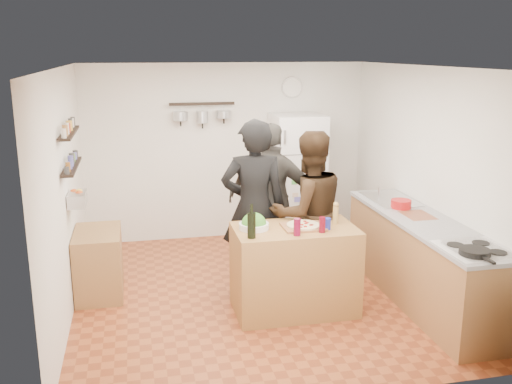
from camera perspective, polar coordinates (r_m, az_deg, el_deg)
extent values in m
plane|color=brown|center=(6.56, 0.19, -10.00)|extent=(4.20, 4.20, 0.00)
plane|color=white|center=(5.99, 0.21, 12.39)|extent=(4.20, 4.20, 0.00)
plane|color=silver|center=(8.18, -2.96, 4.03)|extent=(4.00, 0.00, 4.00)
plane|color=silver|center=(6.06, -18.60, -0.28)|extent=(0.00, 4.20, 4.20)
plane|color=silver|center=(6.86, 16.76, 1.47)|extent=(0.00, 4.20, 4.20)
cube|color=olive|center=(5.99, 3.86, -7.73)|extent=(1.25, 0.72, 0.91)
cube|color=brown|center=(5.84, 4.75, -3.49)|extent=(0.42, 0.34, 0.02)
cylinder|color=#CAB285|center=(5.83, 4.75, -3.32)|extent=(0.34, 0.34, 0.02)
cylinder|color=silver|center=(5.77, -0.21, -3.42)|extent=(0.30, 0.30, 0.06)
cylinder|color=black|center=(5.48, -0.45, -3.37)|extent=(0.08, 0.08, 0.25)
cylinder|color=#5E0823|center=(5.58, 4.13, -3.52)|extent=(0.07, 0.07, 0.17)
cylinder|color=#5B0716|center=(5.69, 6.64, -3.28)|extent=(0.06, 0.06, 0.16)
cylinder|color=#A07E43|center=(5.99, 7.96, -2.29)|extent=(0.06, 0.06, 0.19)
cylinder|color=navy|center=(5.80, 7.13, -3.18)|extent=(0.07, 0.07, 0.12)
imported|color=black|center=(6.26, -0.22, -1.61)|extent=(0.76, 0.54, 1.97)
imported|color=black|center=(6.32, 5.25, -2.14)|extent=(0.98, 0.81, 1.84)
imported|color=#312F2C|center=(6.86, 1.63, -0.74)|extent=(1.17, 0.87, 1.84)
cube|color=#9E7042|center=(6.48, 16.24, -6.62)|extent=(0.63, 2.63, 0.90)
cube|color=white|center=(5.56, 21.16, -5.44)|extent=(0.60, 0.62, 0.02)
cylinder|color=black|center=(5.40, 21.03, -5.61)|extent=(0.27, 0.27, 0.05)
cube|color=silver|center=(7.06, 13.27, -0.75)|extent=(0.50, 0.80, 0.03)
cube|color=brown|center=(6.47, 15.85, -2.32)|extent=(0.30, 0.40, 0.02)
cylinder|color=#AF1415|center=(6.69, 14.30, -1.17)|extent=(0.23, 0.23, 0.10)
cube|color=white|center=(8.12, 4.11, 1.41)|extent=(0.70, 0.68, 1.80)
cylinder|color=silver|center=(8.25, 3.62, 10.41)|extent=(0.30, 0.03, 0.30)
cube|color=black|center=(6.20, -17.94, 2.44)|extent=(0.12, 1.00, 0.02)
cube|color=black|center=(6.14, -18.19, 5.64)|extent=(0.12, 1.00, 0.02)
cube|color=silver|center=(6.27, -17.43, -0.67)|extent=(0.18, 0.35, 0.14)
cube|color=olive|center=(6.63, -15.44, -6.85)|extent=(0.50, 0.80, 0.73)
cube|color=black|center=(7.94, -5.43, 8.78)|extent=(0.90, 0.04, 0.04)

